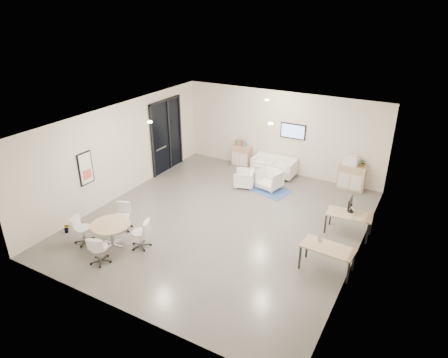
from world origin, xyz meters
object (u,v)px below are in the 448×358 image
object	(u,v)px
armchair_left	(244,178)
round_table	(111,227)
sideboard_left	(242,156)
loveseat	(274,167)
armchair_right	(270,179)
desk_rear	(349,216)
desk_front	(328,250)
sideboard_right	(351,177)

from	to	relation	value
armchair_left	round_table	size ratio (longest dim) A/B	0.64
sideboard_left	loveseat	bearing A→B (deg)	-7.15
loveseat	armchair_left	world-z (taller)	loveseat
armchair_right	desk_rear	world-z (taller)	armchair_right
loveseat	armchair_right	size ratio (longest dim) A/B	2.14
desk_rear	desk_front	xyz separation A→B (m)	(-0.06, -1.99, 0.02)
round_table	sideboard_left	bearing A→B (deg)	85.57
loveseat	armchair_left	distance (m)	1.65
desk_front	round_table	distance (m)	5.83
sideboard_left	round_table	xyz separation A→B (m)	(-0.54, -6.93, 0.15)
sideboard_left	desk_front	size ratio (longest dim) A/B	0.64
sideboard_right	loveseat	world-z (taller)	sideboard_right
desk_front	loveseat	bearing A→B (deg)	129.22
loveseat	desk_rear	bearing A→B (deg)	-38.55
loveseat	desk_rear	world-z (taller)	loveseat
armchair_left	armchair_right	bearing A→B (deg)	91.11
sideboard_left	desk_front	world-z (taller)	sideboard_left
armchair_right	round_table	world-z (taller)	armchair_right
desk_rear	round_table	xyz separation A→B (m)	(-5.61, -3.79, -0.01)
armchair_right	desk_front	world-z (taller)	armchair_right
sideboard_left	sideboard_right	xyz separation A→B (m)	(4.44, -0.03, 0.04)
armchair_left	round_table	distance (m)	5.41
sideboard_left	loveseat	xyz separation A→B (m)	(1.53, -0.19, -0.09)
loveseat	desk_rear	distance (m)	4.61
armchair_right	desk_rear	distance (m)	3.63
armchair_left	armchair_right	xyz separation A→B (m)	(0.88, 0.30, 0.04)
sideboard_left	armchair_right	bearing A→B (deg)	-37.70
desk_rear	desk_front	bearing A→B (deg)	-97.06
sideboard_left	desk_front	xyz separation A→B (m)	(5.01, -5.13, 0.18)
armchair_right	desk_rear	bearing A→B (deg)	-15.44
armchair_left	loveseat	bearing A→B (deg)	142.81
sideboard_left	desk_rear	distance (m)	5.97
armchair_right	desk_rear	size ratio (longest dim) A/B	0.59
sideboard_left	armchair_left	size ratio (longest dim) A/B	1.24
armchair_right	desk_front	bearing A→B (deg)	-37.12
sideboard_left	round_table	bearing A→B (deg)	-94.43
sideboard_right	armchair_right	size ratio (longest dim) A/B	1.20
armchair_right	round_table	distance (m)	5.99
armchair_left	round_table	xyz separation A→B (m)	(-1.53, -5.18, 0.23)
sideboard_left	sideboard_right	distance (m)	4.44
loveseat	round_table	world-z (taller)	loveseat
round_table	armchair_left	bearing A→B (deg)	73.59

